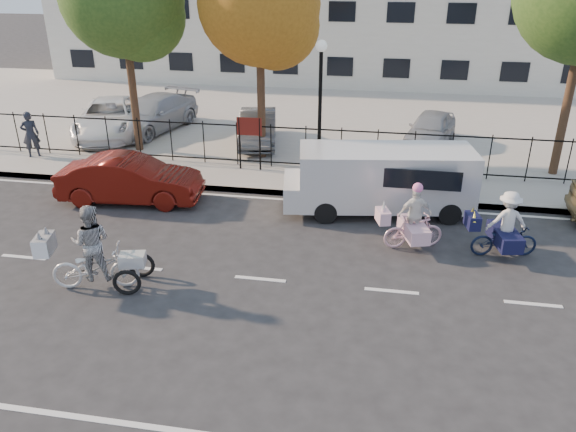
% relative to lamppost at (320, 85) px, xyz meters
% --- Properties ---
extents(ground, '(120.00, 120.00, 0.00)m').
position_rel_lamppost_xyz_m(ground, '(-0.50, -6.80, -3.11)').
color(ground, '#333334').
extents(road_markings, '(60.00, 9.52, 0.01)m').
position_rel_lamppost_xyz_m(road_markings, '(-0.50, -6.80, -3.11)').
color(road_markings, silver).
rests_on(road_markings, ground).
extents(curb, '(60.00, 0.10, 0.15)m').
position_rel_lamppost_xyz_m(curb, '(-0.50, -1.75, -3.04)').
color(curb, '#A8A399').
rests_on(curb, ground).
extents(sidewalk, '(60.00, 2.20, 0.15)m').
position_rel_lamppost_xyz_m(sidewalk, '(-0.50, -0.70, -3.04)').
color(sidewalk, '#A8A399').
rests_on(sidewalk, ground).
extents(parking_lot, '(60.00, 15.60, 0.15)m').
position_rel_lamppost_xyz_m(parking_lot, '(-0.50, 8.20, -3.04)').
color(parking_lot, '#A8A399').
rests_on(parking_lot, ground).
extents(iron_fence, '(58.00, 0.06, 1.50)m').
position_rel_lamppost_xyz_m(iron_fence, '(-0.50, 0.40, -2.21)').
color(iron_fence, black).
rests_on(iron_fence, sidewalk).
extents(building, '(34.00, 10.00, 6.00)m').
position_rel_lamppost_xyz_m(building, '(-0.50, 18.20, -0.11)').
color(building, silver).
rests_on(building, ground).
extents(lamppost, '(0.36, 0.36, 4.33)m').
position_rel_lamppost_xyz_m(lamppost, '(0.00, 0.00, 0.00)').
color(lamppost, black).
rests_on(lamppost, sidewalk).
extents(street_sign, '(0.85, 0.06, 1.80)m').
position_rel_lamppost_xyz_m(street_sign, '(-2.35, 0.00, -1.70)').
color(street_sign, black).
rests_on(street_sign, sidewalk).
extents(zebra_trike, '(2.34, 1.27, 2.00)m').
position_rel_lamppost_xyz_m(zebra_trike, '(-4.03, -7.75, -2.34)').
color(zebra_trike, silver).
rests_on(zebra_trike, ground).
extents(unicorn_bike, '(1.79, 1.29, 1.76)m').
position_rel_lamppost_xyz_m(unicorn_bike, '(2.96, -4.58, -2.46)').
color(unicorn_bike, '#FCC0D0').
rests_on(unicorn_bike, ground).
extents(bull_bike, '(1.88, 1.31, 1.70)m').
position_rel_lamppost_xyz_m(bull_bike, '(5.17, -4.63, -2.43)').
color(bull_bike, black).
rests_on(bull_bike, ground).
extents(white_van, '(5.57, 2.52, 1.90)m').
position_rel_lamppost_xyz_m(white_van, '(2.11, -2.46, -2.06)').
color(white_van, silver).
rests_on(white_van, ground).
extents(red_sedan, '(4.35, 1.85, 1.40)m').
position_rel_lamppost_xyz_m(red_sedan, '(-5.32, -3.00, -2.41)').
color(red_sedan, '#5A100A').
rests_on(red_sedan, ground).
extents(pedestrian, '(0.73, 0.66, 1.67)m').
position_rel_lamppost_xyz_m(pedestrian, '(-10.45, -0.04, -2.13)').
color(pedestrian, black).
rests_on(pedestrian, sidewalk).
extents(lot_car_a, '(3.11, 5.17, 1.40)m').
position_rel_lamppost_xyz_m(lot_car_a, '(-7.46, 3.94, -2.26)').
color(lot_car_a, '#ABAEB3').
rests_on(lot_car_a, parking_lot).
extents(lot_car_b, '(3.68, 5.56, 1.42)m').
position_rel_lamppost_xyz_m(lot_car_b, '(-8.92, 3.04, -2.25)').
color(lot_car_b, white).
rests_on(lot_car_b, parking_lot).
extents(lot_car_c, '(2.04, 4.05, 1.27)m').
position_rel_lamppost_xyz_m(lot_car_c, '(-2.72, 2.87, -2.33)').
color(lot_car_c, '#4C5054').
rests_on(lot_car_c, parking_lot).
extents(lot_car_d, '(2.41, 3.95, 1.26)m').
position_rel_lamppost_xyz_m(lot_car_d, '(3.84, 3.92, -2.33)').
color(lot_car_d, '#9EA0A6').
rests_on(lot_car_d, parking_lot).
extents(tree_west, '(4.22, 4.22, 7.73)m').
position_rel_lamppost_xyz_m(tree_west, '(-6.85, 1.44, 2.30)').
color(tree_west, '#442D1D').
rests_on(tree_west, ground).
extents(tree_mid, '(4.05, 4.05, 7.42)m').
position_rel_lamppost_xyz_m(tree_mid, '(-2.10, 1.44, 2.08)').
color(tree_mid, '#442D1D').
rests_on(tree_mid, ground).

